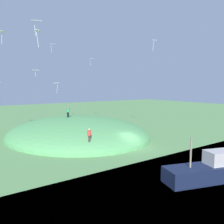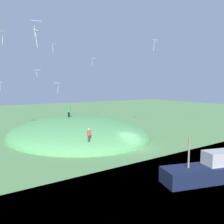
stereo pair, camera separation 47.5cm
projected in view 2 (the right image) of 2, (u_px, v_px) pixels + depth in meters
name	position (u px, v px, depth m)	size (l,w,h in m)	color
ground_plane	(134.00, 148.00, 29.75)	(160.00, 160.00, 0.00)	#5E9152
grass_hill	(78.00, 135.00, 37.53)	(24.84, 21.59, 5.73)	#559E5B
dirt_path	(78.00, 120.00, 53.46)	(10.21, 1.11, 0.04)	#6A634E
boat_on_lake	(212.00, 170.00, 19.41)	(4.56, 8.47, 3.77)	#151E39
person_watching_kites	(69.00, 111.00, 37.56)	(0.60, 0.60, 1.68)	black
person_with_child	(89.00, 133.00, 27.02)	(0.60, 0.60, 1.58)	#3E2A2A
kite_0	(36.00, 21.00, 23.23)	(1.00, 1.20, 1.52)	white
kite_1	(54.00, 45.00, 40.77)	(0.87, 0.78, 1.59)	white
kite_2	(37.00, 32.00, 21.08)	(0.80, 0.72, 1.57)	white
kite_3	(3.00, 33.00, 29.43)	(1.19, 1.15, 1.59)	white
kite_4	(57.00, 84.00, 35.91)	(1.08, 1.15, 1.56)	white
kite_5	(92.00, 59.00, 45.41)	(1.16, 0.90, 1.39)	white
kite_7	(37.00, 71.00, 40.26)	(1.14, 1.36, 1.25)	white
kite_8	(155.00, 41.00, 34.39)	(0.75, 0.86, 1.69)	white
kite_9	(1.00, 83.00, 37.05)	(0.89, 0.80, 1.47)	white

